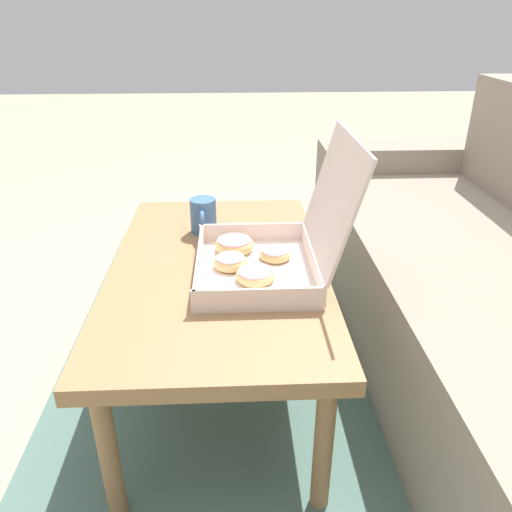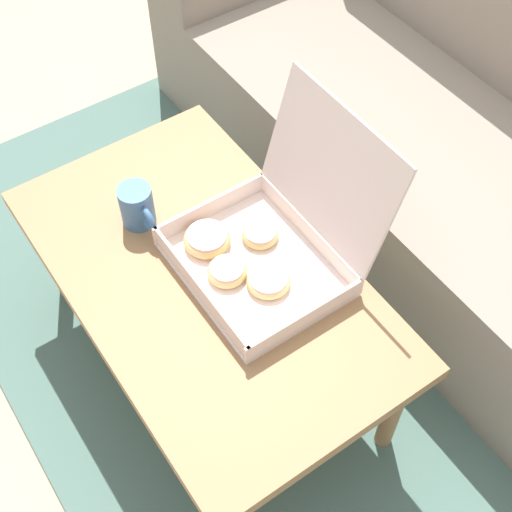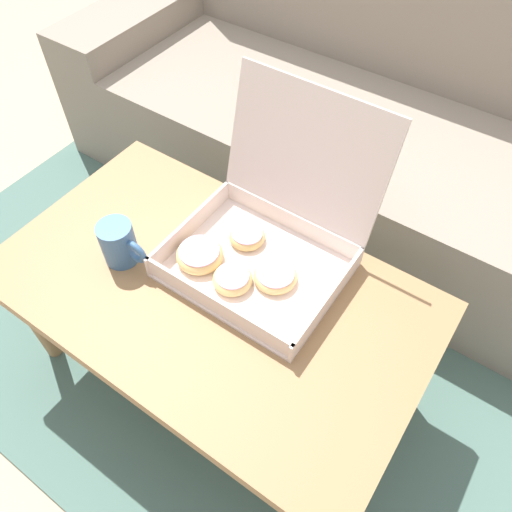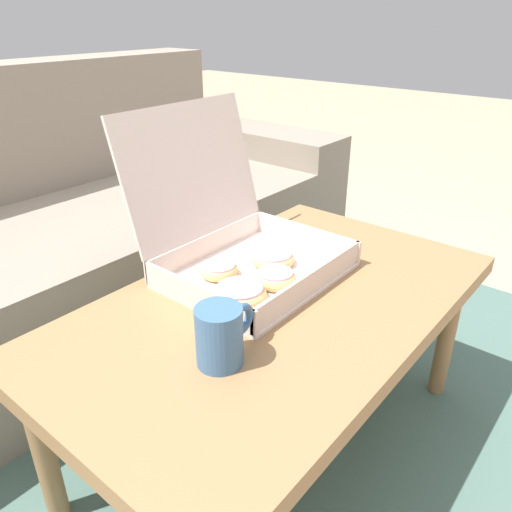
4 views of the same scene
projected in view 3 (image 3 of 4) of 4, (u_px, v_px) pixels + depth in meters
name	position (u px, v px, depth m)	size (l,w,h in m)	color
ground_plane	(240.00, 345.00, 1.53)	(12.00, 12.00, 0.00)	tan
area_rug	(292.00, 279.00, 1.68)	(2.30, 1.85, 0.01)	#4C6B60
couch	(373.00, 135.00, 1.72)	(2.18, 0.80, 0.83)	gray
coffee_table	(211.00, 298.00, 1.18)	(1.01, 0.59, 0.43)	#997047
pastry_box	(258.00, 238.00, 1.15)	(0.39, 0.40, 0.36)	silver
coffee_mug	(120.00, 243.00, 1.16)	(0.13, 0.08, 0.11)	#3D6693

